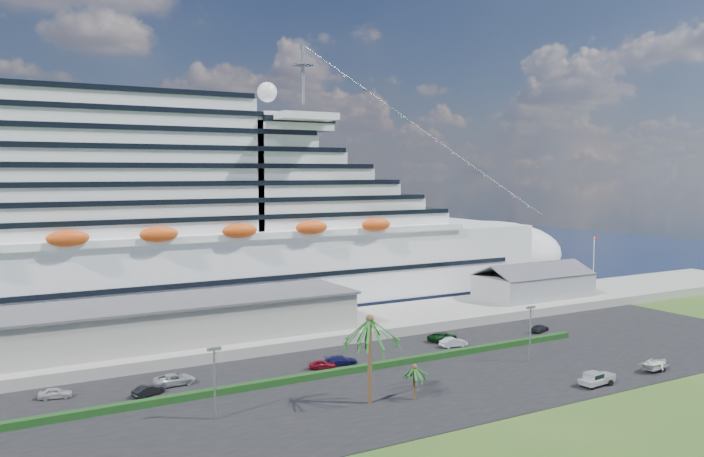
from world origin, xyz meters
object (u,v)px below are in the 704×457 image
pickup_truck (597,378)px  parked_car_3 (341,360)px  cruise_ship (151,233)px  boat_trailer (656,363)px

pickup_truck → parked_car_3: bearing=134.3°
cruise_ship → pickup_truck: bearing=-59.3°
pickup_truck → boat_trailer: bearing=2.2°
parked_car_3 → pickup_truck: pickup_truck is taller
cruise_ship → parked_car_3: 49.39m
pickup_truck → boat_trailer: size_ratio=0.88×
parked_car_3 → pickup_truck: bearing=-123.7°
cruise_ship → pickup_truck: (40.85, -68.87, -15.56)m
pickup_truck → boat_trailer: (12.68, 0.49, 0.10)m
cruise_ship → boat_trailer: bearing=-51.9°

